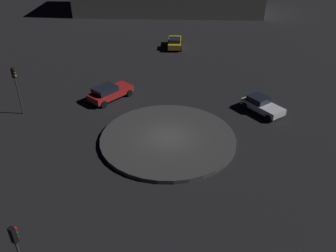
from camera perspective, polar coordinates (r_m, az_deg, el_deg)
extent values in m
plane|color=black|center=(28.70, 0.00, -2.29)|extent=(116.67, 116.67, 0.00)
cylinder|color=#383838|center=(28.61, 0.00, -2.02)|extent=(10.99, 10.99, 0.32)
cube|color=red|center=(35.23, -9.26, 5.30)|extent=(4.06, 4.74, 0.62)
cube|color=black|center=(34.61, -10.19, 5.80)|extent=(2.55, 2.70, 0.55)
cylinder|color=black|center=(36.91, -8.18, 6.13)|extent=(0.57, 0.69, 0.68)
cylinder|color=black|center=(35.67, -6.29, 5.33)|extent=(0.57, 0.69, 0.68)
cylinder|color=black|center=(35.15, -12.19, 4.36)|extent=(0.57, 0.69, 0.68)
cylinder|color=black|center=(33.85, -10.35, 3.47)|extent=(0.57, 0.69, 0.68)
cube|color=gold|center=(49.14, 1.11, 13.34)|extent=(2.09, 4.49, 0.68)
cube|color=black|center=(48.36, 1.10, 13.74)|extent=(1.66, 1.97, 0.46)
cylinder|color=black|center=(50.76, 0.15, 13.53)|extent=(0.27, 0.64, 0.62)
cylinder|color=black|center=(50.73, 2.13, 13.50)|extent=(0.27, 0.64, 0.62)
cylinder|color=black|center=(47.79, 0.02, 12.38)|extent=(0.27, 0.64, 0.62)
cylinder|color=black|center=(47.76, 2.11, 12.34)|extent=(0.27, 0.64, 0.62)
cube|color=white|center=(33.52, 15.11, 3.06)|extent=(3.92, 4.06, 0.57)
cube|color=black|center=(33.61, 14.48, 4.25)|extent=(2.28, 2.29, 0.49)
cylinder|color=black|center=(33.53, 17.80, 2.05)|extent=(0.59, 0.62, 0.63)
cylinder|color=black|center=(32.30, 15.89, 1.21)|extent=(0.59, 0.62, 0.63)
cylinder|color=black|center=(35.03, 14.26, 3.94)|extent=(0.59, 0.62, 0.63)
cylinder|color=black|center=(33.85, 12.31, 3.20)|extent=(0.59, 0.62, 0.63)
cylinder|color=#2D2D2D|center=(34.31, -22.97, 4.48)|extent=(0.12, 0.12, 3.58)
cube|color=black|center=(33.45, -23.76, 7.89)|extent=(0.27, 0.34, 0.90)
sphere|color=#3F0C0C|center=(33.26, -23.66, 8.30)|extent=(0.20, 0.20, 0.20)
sphere|color=#4C380F|center=(33.36, -23.57, 7.88)|extent=(0.20, 0.20, 0.20)
sphere|color=#1EE53F|center=(33.45, -23.47, 7.45)|extent=(0.20, 0.20, 0.20)
cube|color=black|center=(18.09, -23.79, -15.88)|extent=(0.36, 0.31, 0.90)
sphere|color=red|center=(17.96, -23.63, -15.02)|extent=(0.20, 0.20, 0.20)
sphere|color=#4C380F|center=(18.14, -23.44, -15.61)|extent=(0.20, 0.20, 0.20)
sphere|color=#0F3819|center=(18.33, -23.26, -16.20)|extent=(0.20, 0.20, 0.20)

